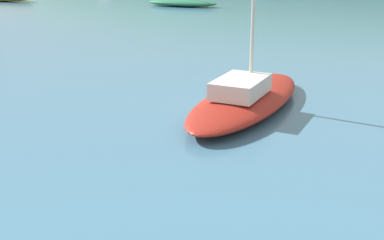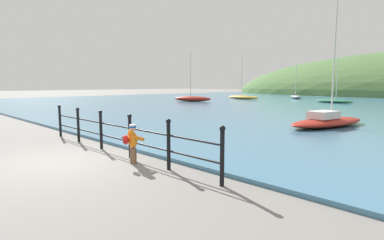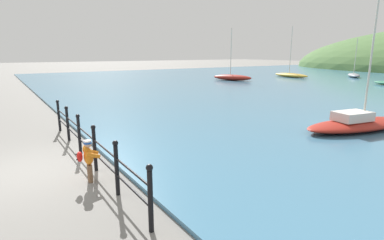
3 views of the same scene
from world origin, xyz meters
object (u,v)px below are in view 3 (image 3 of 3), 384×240
at_px(boat_white_sailboat, 358,123).
at_px(boat_far_left, 291,75).
at_px(child_in_coat, 88,157).
at_px(boat_blue_hull, 354,75).
at_px(boat_mid_harbor, 232,77).

xyz_separation_m(boat_white_sailboat, boat_far_left, (-17.96, 18.54, 0.01)).
xyz_separation_m(child_in_coat, boat_white_sailboat, (1.04, 9.77, -0.25)).
bearing_deg(boat_blue_hull, boat_far_left, -123.42).
height_order(boat_white_sailboat, boat_far_left, boat_far_left).
distance_m(child_in_coat, boat_blue_hull, 36.92).
bearing_deg(boat_blue_hull, boat_white_sailboat, -61.03).
height_order(child_in_coat, boat_mid_harbor, boat_mid_harbor).
height_order(boat_white_sailboat, boat_blue_hull, boat_white_sailboat).
distance_m(child_in_coat, boat_mid_harbor, 26.40).
relative_size(child_in_coat, boat_far_left, 0.17).
relative_size(boat_mid_harbor, boat_blue_hull, 1.18).
bearing_deg(boat_far_left, boat_mid_harbor, -94.59).
xyz_separation_m(boat_blue_hull, boat_far_left, (-4.18, -6.34, 0.01)).
height_order(boat_blue_hull, boat_far_left, boat_far_left).
bearing_deg(child_in_coat, boat_far_left, 120.87).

